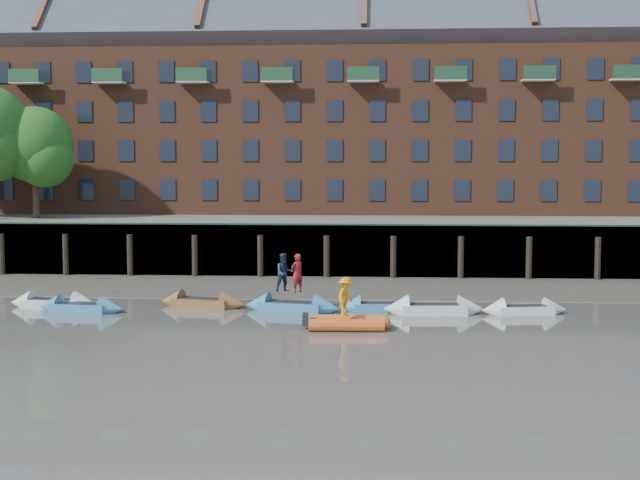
# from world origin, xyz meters

# --- Properties ---
(ground) EXTENTS (220.00, 220.00, 0.00)m
(ground) POSITION_xyz_m (0.00, 0.00, 0.00)
(ground) COLOR #5D5851
(ground) RESTS_ON ground
(foreshore) EXTENTS (110.00, 8.00, 0.50)m
(foreshore) POSITION_xyz_m (0.00, 18.00, 0.00)
(foreshore) COLOR #3D382F
(foreshore) RESTS_ON ground
(mud_band) EXTENTS (110.00, 1.60, 0.10)m
(mud_band) POSITION_xyz_m (0.00, 14.60, 0.00)
(mud_band) COLOR #4C4336
(mud_band) RESTS_ON ground
(river_wall) EXTENTS (110.00, 1.23, 3.30)m
(river_wall) POSITION_xyz_m (-0.00, 22.38, 1.59)
(river_wall) COLOR #2D2A26
(river_wall) RESTS_ON ground
(bank_terrace) EXTENTS (110.00, 28.00, 3.20)m
(bank_terrace) POSITION_xyz_m (0.00, 36.00, 1.60)
(bank_terrace) COLOR #5E594D
(bank_terrace) RESTS_ON ground
(apartment_terrace) EXTENTS (80.60, 15.56, 20.98)m
(apartment_terrace) POSITION_xyz_m (-0.00, 36.99, 12.82)
(apartment_terrace) COLOR brown
(apartment_terrace) RESTS_ON bank_terrace
(rowboat_0) EXTENTS (4.43, 1.61, 1.26)m
(rowboat_0) POSITION_xyz_m (-14.53, 10.25, 0.22)
(rowboat_0) COLOR silver
(rowboat_0) RESTS_ON ground
(rowboat_1) EXTENTS (4.30, 1.73, 1.21)m
(rowboat_1) POSITION_xyz_m (-12.81, 9.12, 0.22)
(rowboat_1) COLOR teal
(rowboat_1) RESTS_ON ground
(rowboat_2) EXTENTS (4.50, 2.13, 1.26)m
(rowboat_2) POSITION_xyz_m (-7.40, 10.89, 0.22)
(rowboat_2) COLOR brown
(rowboat_2) RESTS_ON ground
(rowboat_3) EXTENTS (4.74, 2.21, 1.33)m
(rowboat_3) POSITION_xyz_m (-2.96, 9.94, 0.23)
(rowboat_3) COLOR teal
(rowboat_3) RESTS_ON ground
(rowboat_4) EXTENTS (4.11, 1.40, 1.18)m
(rowboat_4) POSITION_xyz_m (1.26, 10.25, 0.21)
(rowboat_4) COLOR teal
(rowboat_4) RESTS_ON ground
(rowboat_5) EXTENTS (4.71, 1.61, 1.35)m
(rowboat_5) POSITION_xyz_m (3.65, 9.66, 0.24)
(rowboat_5) COLOR silver
(rowboat_5) RESTS_ON ground
(rowboat_6) EXTENTS (4.13, 1.78, 1.16)m
(rowboat_6) POSITION_xyz_m (7.83, 9.91, 0.21)
(rowboat_6) COLOR silver
(rowboat_6) RESTS_ON ground
(rib_tender) EXTENTS (3.46, 1.72, 0.59)m
(rib_tender) POSITION_xyz_m (-0.08, 5.71, 0.26)
(rib_tender) COLOR #CB5520
(rib_tender) RESTS_ON ground
(person_rower_a) EXTENTS (0.78, 0.78, 1.82)m
(person_rower_a) POSITION_xyz_m (-2.71, 10.03, 1.80)
(person_rower_a) COLOR maroon
(person_rower_a) RESTS_ON rowboat_3
(person_rower_b) EXTENTS (1.08, 0.98, 1.83)m
(person_rower_b) POSITION_xyz_m (-3.33, 10.21, 1.81)
(person_rower_b) COLOR #19233F
(person_rower_b) RESTS_ON rowboat_3
(person_rib_crew) EXTENTS (0.99, 1.22, 1.65)m
(person_rib_crew) POSITION_xyz_m (-0.28, 5.68, 1.38)
(person_rib_crew) COLOR orange
(person_rib_crew) RESTS_ON rib_tender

